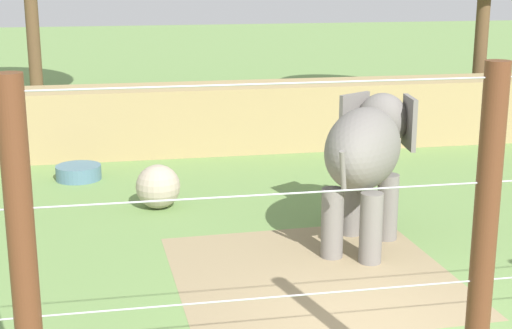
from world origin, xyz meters
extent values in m
plane|color=#6B8E4C|center=(0.00, 0.00, 0.00)|extent=(120.00, 120.00, 0.00)
cube|color=#937F5B|center=(-0.37, 2.06, 0.00)|extent=(4.78, 4.81, 0.01)
cube|color=tan|center=(0.00, 11.46, 0.92)|extent=(36.00, 1.80, 1.85)
cylinder|color=slate|center=(0.90, 3.89, 0.64)|extent=(0.40, 0.40, 1.27)
cylinder|color=slate|center=(1.48, 3.50, 0.64)|extent=(0.40, 0.40, 1.27)
cylinder|color=slate|center=(0.18, 2.80, 0.64)|extent=(0.40, 0.40, 1.27)
cylinder|color=slate|center=(0.77, 2.41, 0.64)|extent=(0.40, 0.40, 1.27)
ellipsoid|color=slate|center=(0.83, 3.15, 1.89)|extent=(2.36, 2.68, 1.46)
ellipsoid|color=slate|center=(1.64, 4.39, 2.15)|extent=(1.33, 1.30, 1.05)
cube|color=slate|center=(1.14, 4.61, 2.15)|extent=(0.74, 0.51, 1.00)
cube|color=slate|center=(2.05, 4.02, 2.15)|extent=(0.21, 0.82, 1.00)
cylinder|color=slate|center=(1.86, 4.72, 1.77)|extent=(0.49, 0.53, 0.57)
cylinder|color=slate|center=(1.92, 4.81, 1.37)|extent=(0.38, 0.40, 0.53)
cylinder|color=slate|center=(1.96, 4.87, 1.00)|extent=(0.26, 0.26, 0.50)
cylinder|color=slate|center=(0.11, 2.04, 1.80)|extent=(0.23, 0.28, 0.73)
sphere|color=tan|center=(-2.67, 6.29, 0.48)|extent=(0.95, 0.95, 0.95)
cylinder|color=brown|center=(-4.47, -2.65, 2.08)|extent=(0.26, 0.26, 4.16)
cylinder|color=brown|center=(0.17, -2.65, 2.08)|extent=(0.26, 0.26, 4.16)
cylinder|color=#B7B7BC|center=(0.00, -2.65, 1.83)|extent=(9.94, 0.02, 0.02)
cylinder|color=#B7B7BC|center=(0.00, -2.65, 2.91)|extent=(9.94, 0.02, 0.02)
cylinder|color=#B7B7BC|center=(0.00, -2.65, 3.99)|extent=(9.94, 0.02, 0.02)
cylinder|color=slate|center=(-4.43, 8.96, 0.17)|extent=(1.10, 1.10, 0.35)
cylinder|color=#38607A|center=(-4.43, 8.96, 0.32)|extent=(1.01, 1.01, 0.02)
cylinder|color=brown|center=(8.62, 14.07, 2.51)|extent=(0.44, 0.44, 5.02)
cylinder|color=brown|center=(-6.02, 17.30, 2.89)|extent=(0.44, 0.44, 5.77)
cylinder|color=brown|center=(-6.14, 18.64, 2.65)|extent=(0.44, 0.44, 5.30)
camera|label=1|loc=(-3.61, -9.59, 5.05)|focal=53.60mm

